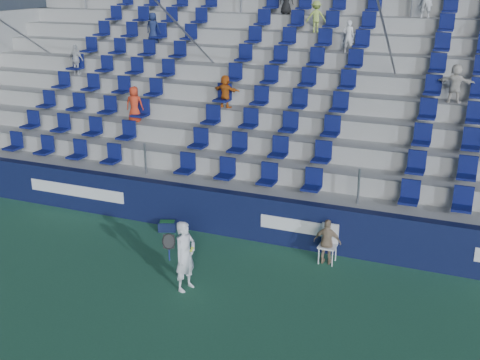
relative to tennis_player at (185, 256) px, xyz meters
The scene contains 7 objects.
ground 0.81m from the tennis_player, 102.16° to the right, with size 70.00×70.00×0.00m, color #2C6848.
sponsor_wall 3.03m from the tennis_player, 90.46° to the left, with size 24.00×0.32×1.20m.
grandstand 8.23m from the tennis_player, 90.17° to the left, with size 24.00×8.17×6.63m.
tennis_player is the anchor object (origin of this frame).
line_judge_chair 3.58m from the tennis_player, 44.90° to the left, with size 0.41×0.42×0.94m.
line_judge 3.48m from the tennis_player, 43.18° to the left, with size 0.66×0.27×1.12m, color tan.
ball_bin 3.32m from the tennis_player, 126.20° to the left, with size 0.56×0.46×0.27m.
Camera 1 is at (5.60, -10.24, 6.57)m, focal length 45.00 mm.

